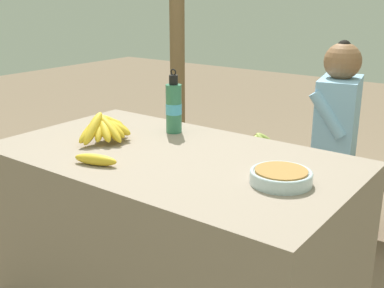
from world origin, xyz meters
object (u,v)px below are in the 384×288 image
wooden_bench (322,171)px  seated_vendor (328,126)px  banana_bunch_ripe (106,127)px  serving_bowl (281,176)px  banana_bunch_green (260,139)px  loose_banana_front (96,160)px  water_bottle (174,107)px

wooden_bench → seated_vendor: seated_vendor is taller
banana_bunch_ripe → seated_vendor: seated_vendor is taller
serving_bowl → banana_bunch_green: size_ratio=0.92×
wooden_bench → seated_vendor: bearing=-52.9°
loose_banana_front → seated_vendor: size_ratio=0.16×
banana_bunch_ripe → loose_banana_front: size_ratio=1.66×
seated_vendor → banana_bunch_green: 0.47m
water_bottle → loose_banana_front: (0.04, -0.51, -0.09)m
water_bottle → seated_vendor: size_ratio=0.27×
loose_banana_front → wooden_bench: 1.49m
wooden_bench → banana_bunch_green: bearing=-179.6°
wooden_bench → seated_vendor: (0.03, -0.04, 0.28)m
wooden_bench → banana_bunch_green: 0.42m
water_bottle → loose_banana_front: bearing=-85.6°
wooden_bench → banana_bunch_green: size_ratio=6.93×
seated_vendor → water_bottle: bearing=52.7°
wooden_bench → banana_bunch_green: banana_bunch_green is taller
banana_bunch_ripe → seated_vendor: 1.26m
banana_bunch_green → loose_banana_front: bearing=-86.7°
serving_bowl → water_bottle: water_bottle is taller
serving_bowl → water_bottle: bearing=158.2°
water_bottle → banana_bunch_green: water_bottle is taller
banana_bunch_ripe → wooden_bench: (0.50, 1.17, -0.44)m
serving_bowl → banana_bunch_green: bearing=121.3°
banana_bunch_ripe → serving_bowl: banana_bunch_ripe is taller
serving_bowl → wooden_bench: serving_bowl is taller
banana_bunch_ripe → banana_bunch_green: 1.22m
serving_bowl → water_bottle: (-0.66, 0.26, 0.09)m
banana_bunch_ripe → loose_banana_front: 0.29m
banana_bunch_green → water_bottle: bearing=-87.3°
water_bottle → seated_vendor: bearing=65.1°
loose_banana_front → banana_bunch_green: size_ratio=0.78×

